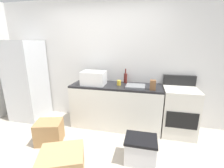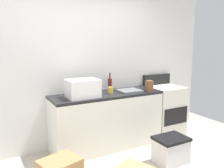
{
  "view_description": "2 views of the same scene",
  "coord_description": "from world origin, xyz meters",
  "px_view_note": "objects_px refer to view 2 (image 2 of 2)",
  "views": [
    {
      "loc": [
        0.87,
        -1.65,
        1.71
      ],
      "look_at": [
        0.28,
        0.93,
        0.99
      ],
      "focal_mm": 24.16,
      "sensor_mm": 36.0,
      "label": 1
    },
    {
      "loc": [
        -1.39,
        -2.07,
        1.7
      ],
      "look_at": [
        0.32,
        1.06,
        1.07
      ],
      "focal_mm": 37.76,
      "sensor_mm": 36.0,
      "label": 2
    }
  ],
  "objects_px": {
    "stove_oven": "(164,109)",
    "microwave": "(83,88)",
    "storage_bin": "(171,150)",
    "knife_block": "(149,86)",
    "coffee_mug": "(110,90)",
    "wine_bottle": "(110,84)"
  },
  "relations": [
    {
      "from": "microwave",
      "to": "coffee_mug",
      "type": "bearing_deg",
      "value": 7.55
    },
    {
      "from": "wine_bottle",
      "to": "coffee_mug",
      "type": "relative_size",
      "value": 3.0
    },
    {
      "from": "microwave",
      "to": "knife_block",
      "type": "relative_size",
      "value": 2.56
    },
    {
      "from": "microwave",
      "to": "coffee_mug",
      "type": "relative_size",
      "value": 4.6
    },
    {
      "from": "stove_oven",
      "to": "coffee_mug",
      "type": "relative_size",
      "value": 11.0
    },
    {
      "from": "wine_bottle",
      "to": "coffee_mug",
      "type": "height_order",
      "value": "wine_bottle"
    },
    {
      "from": "stove_oven",
      "to": "microwave",
      "type": "bearing_deg",
      "value": -177.25
    },
    {
      "from": "stove_oven",
      "to": "knife_block",
      "type": "bearing_deg",
      "value": -159.94
    },
    {
      "from": "coffee_mug",
      "to": "storage_bin",
      "type": "relative_size",
      "value": 0.22
    },
    {
      "from": "stove_oven",
      "to": "storage_bin",
      "type": "bearing_deg",
      "value": -125.96
    },
    {
      "from": "stove_oven",
      "to": "wine_bottle",
      "type": "height_order",
      "value": "wine_bottle"
    },
    {
      "from": "microwave",
      "to": "knife_block",
      "type": "xyz_separation_m",
      "value": [
        1.14,
        -0.11,
        -0.05
      ]
    },
    {
      "from": "stove_oven",
      "to": "microwave",
      "type": "xyz_separation_m",
      "value": [
        -1.66,
        -0.08,
        0.57
      ]
    },
    {
      "from": "wine_bottle",
      "to": "stove_oven",
      "type": "bearing_deg",
      "value": -10.17
    },
    {
      "from": "knife_block",
      "to": "coffee_mug",
      "type": "bearing_deg",
      "value": 164.7
    },
    {
      "from": "microwave",
      "to": "storage_bin",
      "type": "relative_size",
      "value": 1.0
    },
    {
      "from": "knife_block",
      "to": "wine_bottle",
      "type": "bearing_deg",
      "value": 144.99
    },
    {
      "from": "coffee_mug",
      "to": "storage_bin",
      "type": "height_order",
      "value": "coffee_mug"
    },
    {
      "from": "microwave",
      "to": "storage_bin",
      "type": "height_order",
      "value": "microwave"
    },
    {
      "from": "stove_oven",
      "to": "microwave",
      "type": "height_order",
      "value": "microwave"
    },
    {
      "from": "knife_block",
      "to": "stove_oven",
      "type": "bearing_deg",
      "value": 20.06
    },
    {
      "from": "storage_bin",
      "to": "knife_block",
      "type": "bearing_deg",
      "value": 78.61
    }
  ]
}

